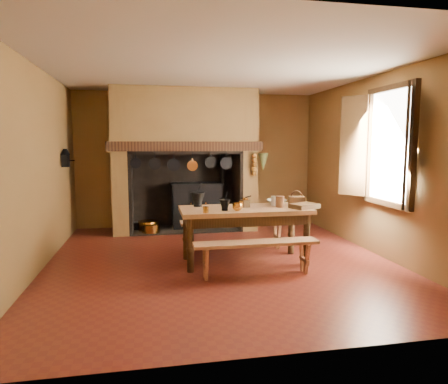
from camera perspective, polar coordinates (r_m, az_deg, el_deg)
name	(u,v)px	position (r m, az deg, el deg)	size (l,w,h in m)	color
floor	(220,260)	(6.06, -0.63, -9.75)	(5.50, 5.50, 0.00)	#5E2116
ceiling	(219,68)	(5.90, -0.67, 17.30)	(5.50, 5.50, 0.00)	silver
back_wall	(197,160)	(8.53, -3.87, 4.62)	(5.00, 0.02, 2.80)	olive
wall_left	(36,169)	(5.92, -25.27, 3.00)	(0.02, 5.50, 2.80)	olive
wall_right	(376,165)	(6.72, 20.90, 3.59)	(0.02, 5.50, 2.80)	olive
wall_front	(281,187)	(3.15, 8.10, 0.78)	(5.00, 0.02, 2.80)	olive
chimney_breast	(185,140)	(8.06, -5.66, 7.40)	(2.95, 0.96, 2.80)	olive
iron_range	(197,204)	(8.31, -3.86, -1.78)	(1.12, 0.55, 1.60)	black
hearth_pans	(148,227)	(8.10, -10.77, -4.92)	(0.51, 0.62, 0.20)	#CA862E
hanging_pans	(185,164)	(7.56, -5.58, 4.02)	(1.92, 0.29, 0.27)	black
onion_string	(254,165)	(7.78, 4.33, 3.88)	(0.12, 0.10, 0.46)	#A0641D
herb_bunch	(263,162)	(7.83, 5.61, 4.25)	(0.20, 0.20, 0.35)	#4D5829
window	(383,146)	(6.29, 21.75, 6.10)	(0.39, 1.75, 1.76)	white
wall_coffee_mill	(65,157)	(7.40, -21.71, 4.72)	(0.23, 0.16, 0.31)	black
work_table	(245,216)	(5.82, 3.01, -3.51)	(1.87, 0.83, 0.81)	tan
bench_front	(256,250)	(5.30, 4.62, -8.28)	(1.65, 0.29, 0.46)	tan
bench_back	(235,228)	(6.54, 1.57, -5.12)	(1.77, 0.31, 0.50)	tan
mortar_large	(198,199)	(5.91, -3.78, -0.94)	(0.21, 0.21, 0.36)	black
mortar_small	(225,204)	(5.56, 0.12, -1.77)	(0.15, 0.15, 0.26)	black
coffee_grinder	(245,203)	(5.86, 3.05, -1.55)	(0.16, 0.13, 0.17)	#382412
brass_mug_a	(206,210)	(5.36, -2.62, -2.55)	(0.08, 0.08, 0.09)	#CA862E
brass_mug_b	(242,204)	(5.84, 2.63, -1.71)	(0.09, 0.09, 0.10)	#CA862E
mixing_bowl	(277,202)	(6.16, 7.56, -1.43)	(0.31, 0.31, 0.08)	beige
stoneware_crock	(280,202)	(5.91, 7.99, -1.37)	(0.13, 0.13, 0.16)	brown
glass_jar	(274,201)	(6.02, 7.13, -1.27)	(0.08, 0.08, 0.15)	beige
wicker_basket	(297,200)	(6.15, 10.34, -1.17)	(0.26, 0.21, 0.22)	#492815
wooden_tray	(304,206)	(5.87, 11.41, -1.96)	(0.38, 0.27, 0.07)	#382412
brass_cup	(237,207)	(5.53, 1.91, -2.15)	(0.14, 0.14, 0.11)	#CA862E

